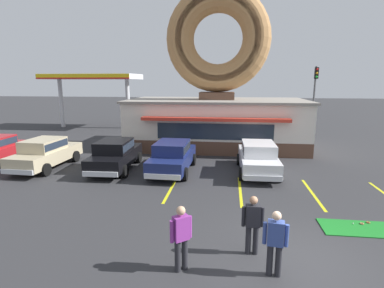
{
  "coord_description": "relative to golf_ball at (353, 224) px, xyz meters",
  "views": [
    {
      "loc": [
        -1.87,
        -7.33,
        4.61
      ],
      "look_at": [
        -3.39,
        5.0,
        2.0
      ],
      "focal_mm": 28.0,
      "sensor_mm": 36.0,
      "label": 1
    }
  ],
  "objects": [
    {
      "name": "car_black",
      "position": [
        -10.04,
        5.12,
        0.82
      ],
      "size": [
        2.12,
        4.63,
        1.6
      ],
      "color": "black",
      "rests_on": "ground"
    },
    {
      "name": "putting_mat",
      "position": [
        0.79,
        -0.26,
        -0.04
      ],
      "size": [
        3.76,
        1.13,
        0.03
      ],
      "primitive_type": "cube",
      "color": "#197523",
      "rests_on": "ground"
    },
    {
      "name": "pedestrian_hooded_kid",
      "position": [
        -5.21,
        -3.04,
        0.89
      ],
      "size": [
        0.49,
        0.42,
        1.69
      ],
      "color": "#232328",
      "rests_on": "ground"
    },
    {
      "name": "trash_bin",
      "position": [
        -10.49,
        8.57,
        0.45
      ],
      "size": [
        0.57,
        0.57,
        0.97
      ],
      "color": "#51565B",
      "rests_on": "ground"
    },
    {
      "name": "ground_plane",
      "position": [
        -2.26,
        -2.29,
        -0.05
      ],
      "size": [
        160.0,
        160.0,
        0.0
      ],
      "primitive_type": "plane",
      "color": "#2D2D30"
    },
    {
      "name": "car_champagne",
      "position": [
        -13.89,
        4.97,
        0.82
      ],
      "size": [
        2.11,
        4.62,
        1.6
      ],
      "color": "#BCAD89",
      "rests_on": "ground"
    },
    {
      "name": "car_white",
      "position": [
        -2.61,
        5.41,
        0.82
      ],
      "size": [
        2.03,
        4.58,
        1.6
      ],
      "color": "silver",
      "rests_on": "ground"
    },
    {
      "name": "parking_stripe_far_left",
      "position": [
        -6.56,
        2.71,
        -0.05
      ],
      "size": [
        0.12,
        3.6,
        0.01
      ],
      "primitive_type": "cube",
      "color": "yellow",
      "rests_on": "ground"
    },
    {
      "name": "golf_ball",
      "position": [
        0.0,
        0.0,
        0.0
      ],
      "size": [
        0.04,
        0.04,
        0.04
      ],
      "primitive_type": "sphere",
      "color": "white",
      "rests_on": "putting_mat"
    },
    {
      "name": "mini_donut_mid_centre",
      "position": [
        0.28,
        0.04,
        -0.0
      ],
      "size": [
        0.13,
        0.13,
        0.04
      ],
      "primitive_type": "torus",
      "color": "#A5724C",
      "rests_on": "putting_mat"
    },
    {
      "name": "pedestrian_leather_jacket_man",
      "position": [
        -3.43,
        -2.09,
        0.87
      ],
      "size": [
        0.59,
        0.26,
        1.66
      ],
      "color": "#232328",
      "rests_on": "ground"
    },
    {
      "name": "gas_station_canopy",
      "position": [
        -17.56,
        19.09,
        4.81
      ],
      "size": [
        9.0,
        4.46,
        5.3
      ],
      "color": "silver",
      "rests_on": "ground"
    },
    {
      "name": "traffic_light_pole",
      "position": [
        2.79,
        16.24,
        3.66
      ],
      "size": [
        0.28,
        0.47,
        5.8
      ],
      "color": "#595B60",
      "rests_on": "ground"
    },
    {
      "name": "parking_stripe_mid_left",
      "position": [
        -0.56,
        2.71,
        -0.05
      ],
      "size": [
        0.12,
        3.6,
        0.01
      ],
      "primitive_type": "cube",
      "color": "yellow",
      "rests_on": "ground"
    },
    {
      "name": "mini_donut_near_right",
      "position": [
        0.52,
        0.15,
        -0.0
      ],
      "size": [
        0.13,
        0.13,
        0.04
      ],
      "primitive_type": "torus",
      "color": "brown",
      "rests_on": "putting_mat"
    },
    {
      "name": "pedestrian_blue_sweater_man",
      "position": [
        -2.97,
        -2.97,
        0.87
      ],
      "size": [
        0.59,
        0.29,
        1.66
      ],
      "color": "#232328",
      "rests_on": "ground"
    },
    {
      "name": "parking_stripe_left",
      "position": [
        -3.56,
        2.71,
        -0.05
      ],
      "size": [
        0.12,
        3.6,
        0.01
      ],
      "primitive_type": "cube",
      "color": "yellow",
      "rests_on": "ground"
    },
    {
      "name": "donut_shop_building",
      "position": [
        -4.99,
        11.66,
        3.69
      ],
      "size": [
        12.3,
        6.75,
        10.96
      ],
      "color": "brown",
      "rests_on": "ground"
    },
    {
      "name": "car_navy",
      "position": [
        -6.96,
        5.09,
        0.82
      ],
      "size": [
        2.08,
        4.61,
        1.6
      ],
      "color": "navy",
      "rests_on": "ground"
    }
  ]
}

